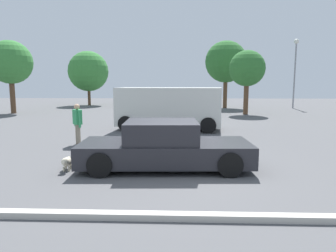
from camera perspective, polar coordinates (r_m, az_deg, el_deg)
The scene contains 11 objects.
ground_plane at distance 8.31m, azimuth 2.11°, elevation -8.37°, with size 80.00×80.00×0.00m, color #515154.
sedan_foreground at distance 8.43m, azimuth -0.70°, elevation -3.90°, with size 4.74×2.10×1.32m.
dog at distance 8.68m, azimuth -18.50°, elevation -6.42°, with size 0.30×0.64×0.40m.
van_white at distance 15.47m, azimuth 0.21°, elevation 3.61°, with size 5.43×2.73×2.13m.
pedestrian at distance 12.10m, azimuth -16.65°, elevation 0.96°, with size 0.44×0.47×1.57m.
parking_curb at distance 5.47m, azimuth 2.08°, elevation -16.65°, with size 6.72×0.20×0.12m, color #B7B2A8.
light_post_near at distance 31.22m, azimuth 22.85°, elevation 11.10°, with size 0.44×0.44×6.42m.
tree_back_left at distance 26.83m, azimuth -27.54°, elevation 10.54°, with size 3.33×3.33×5.64m.
tree_back_center at distance 29.84m, azimuth 10.85°, elevation 11.75°, with size 3.92×3.92×6.34m.
tree_back_right at distance 33.75m, azimuth -14.76°, elevation 9.92°, with size 4.22×4.22×5.73m.
tree_far_right at distance 23.85m, azimuth 14.65°, elevation 10.37°, with size 2.69×2.69×4.81m.
Camera 1 is at (-0.00, -7.97, 2.34)m, focal length 32.41 mm.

